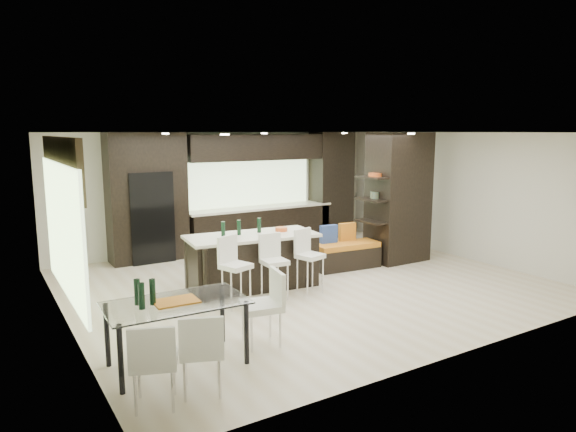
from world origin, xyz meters
TOP-DOWN VIEW (x-y plane):
  - ground at (0.00, 0.00)m, footprint 8.00×8.00m
  - back_wall at (0.00, 3.50)m, footprint 8.00×0.02m
  - left_wall at (-4.00, 0.00)m, footprint 0.02×7.00m
  - right_wall at (4.00, 0.00)m, footprint 0.02×7.00m
  - ceiling at (0.00, 0.00)m, footprint 8.00×7.00m
  - window_left at (-3.96, 0.20)m, footprint 0.04×3.20m
  - window_back at (0.60, 3.46)m, footprint 3.40×0.04m
  - stone_accent at (-3.93, 0.20)m, footprint 0.08×3.00m
  - ceiling_spots at (0.00, 0.25)m, footprint 4.00×3.00m
  - back_cabinetry at (0.50, 3.17)m, footprint 6.80×0.68m
  - refrigerator at (-1.90, 3.12)m, footprint 0.90×0.68m
  - partition_column at (2.60, 0.40)m, footprint 1.20×0.80m
  - kitchen_island at (-0.93, 0.30)m, footprint 2.36×1.22m
  - stool_left at (-1.62, -0.49)m, footprint 0.51×0.51m
  - stool_mid at (-0.93, -0.48)m, footprint 0.41×0.41m
  - stool_right at (-0.23, -0.49)m, footprint 0.48×0.48m
  - bench at (1.28, 0.43)m, footprint 1.39×0.64m
  - floor_vase at (2.30, 0.34)m, footprint 0.52×0.52m
  - dining_table at (-3.10, -1.95)m, footprint 1.63×0.96m
  - chair_near at (-3.10, -2.71)m, footprint 0.58×0.58m
  - chair_far at (-3.60, -2.71)m, footprint 0.58×0.58m
  - chair_end at (-1.98, -1.95)m, footprint 0.56×0.56m

SIDE VIEW (x-z plane):
  - ground at x=0.00m, z-range 0.00..0.00m
  - bench at x=1.28m, z-range 0.00..0.52m
  - dining_table at x=-3.10m, z-range 0.00..0.77m
  - chair_far at x=-3.60m, z-range 0.00..0.83m
  - chair_near at x=-3.10m, z-range 0.00..0.83m
  - stool_mid at x=-0.93m, z-range 0.00..0.87m
  - stool_right at x=-0.23m, z-range 0.00..0.88m
  - chair_end at x=-1.98m, z-range 0.00..0.89m
  - stool_left at x=-1.62m, z-range 0.00..0.90m
  - kitchen_island at x=-0.93m, z-range 0.00..0.95m
  - floor_vase at x=2.30m, z-range 0.00..1.20m
  - refrigerator at x=-1.90m, z-range 0.00..1.90m
  - back_wall at x=0.00m, z-range 0.00..2.70m
  - left_wall at x=-4.00m, z-range 0.00..2.70m
  - right_wall at x=4.00m, z-range 0.00..2.70m
  - window_left at x=-3.96m, z-range 0.40..2.30m
  - back_cabinetry at x=0.50m, z-range 0.00..2.70m
  - partition_column at x=2.60m, z-range 0.00..2.70m
  - window_back at x=0.60m, z-range 0.95..2.15m
  - stone_accent at x=-3.93m, z-range 1.85..2.65m
  - ceiling_spots at x=0.00m, z-range 2.67..2.69m
  - ceiling at x=0.00m, z-range 2.69..2.71m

